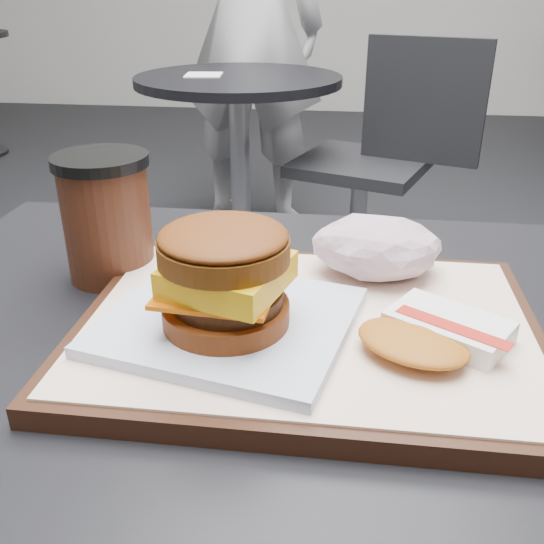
% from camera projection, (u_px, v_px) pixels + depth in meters
% --- Properties ---
extents(customer_table, '(0.80, 0.60, 0.77)m').
position_uv_depth(customer_table, '(294.00, 499.00, 0.59)').
color(customer_table, '#A5A5AA').
rests_on(customer_table, ground).
extents(serving_tray, '(0.38, 0.28, 0.02)m').
position_uv_depth(serving_tray, '(307.00, 329.00, 0.51)').
color(serving_tray, black).
rests_on(serving_tray, customer_table).
extents(breakfast_sandwich, '(0.22, 0.21, 0.09)m').
position_uv_depth(breakfast_sandwich, '(226.00, 287.00, 0.47)').
color(breakfast_sandwich, white).
rests_on(breakfast_sandwich, serving_tray).
extents(hash_brown, '(0.14, 0.13, 0.02)m').
position_uv_depth(hash_brown, '(433.00, 334.00, 0.46)').
color(hash_brown, white).
rests_on(hash_brown, serving_tray).
extents(crumpled_wrapper, '(0.12, 0.09, 0.05)m').
position_uv_depth(crumpled_wrapper, '(377.00, 247.00, 0.57)').
color(crumpled_wrapper, silver).
rests_on(crumpled_wrapper, serving_tray).
extents(coffee_cup, '(0.09, 0.09, 0.13)m').
position_uv_depth(coffee_cup, '(106.00, 214.00, 0.59)').
color(coffee_cup, '#3C1A0E').
rests_on(coffee_cup, customer_table).
extents(neighbor_table, '(0.70, 0.70, 0.75)m').
position_uv_depth(neighbor_table, '(240.00, 135.00, 2.12)').
color(neighbor_table, black).
rests_on(neighbor_table, ground).
extents(napkin, '(0.13, 0.13, 0.00)m').
position_uv_depth(napkin, '(204.00, 75.00, 2.03)').
color(napkin, white).
rests_on(napkin, neighbor_table).
extents(neighbor_chair, '(0.65, 0.54, 0.88)m').
position_uv_depth(neighbor_chair, '(382.00, 151.00, 2.08)').
color(neighbor_chair, '#9C9CA1').
rests_on(neighbor_chair, ground).
extents(patron, '(0.67, 0.47, 1.74)m').
position_uv_depth(patron, '(249.00, 24.00, 2.55)').
color(patron, silver).
rests_on(patron, ground).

